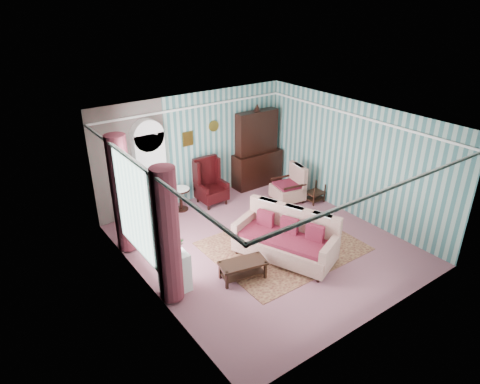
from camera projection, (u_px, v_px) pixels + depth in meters
floor at (264, 245)px, 9.71m from camera, size 6.00×6.00×0.00m
room_shell at (237, 166)px, 8.65m from camera, size 5.53×6.02×2.91m
bookcase at (151, 173)px, 10.59m from camera, size 0.80×0.28×2.24m
dresser_hutch at (258, 147)px, 12.19m from camera, size 1.50×0.56×2.36m
wingback_left at (150, 199)px, 10.39m from camera, size 0.76×0.80×1.25m
wingback_right at (211, 182)px, 11.31m from camera, size 0.76×0.80×1.25m
seated_woman at (151, 201)px, 10.41m from camera, size 0.44×0.40×1.18m
round_side_table at (181, 199)px, 11.11m from camera, size 0.50×0.50×0.60m
nest_table at (315, 193)px, 11.55m from camera, size 0.45×0.38×0.54m
plant_stand at (175, 274)px, 8.05m from camera, size 0.55×0.35×0.80m
rug at (283, 246)px, 9.64m from camera, size 3.20×2.60×0.01m
sofa at (285, 238)px, 9.03m from camera, size 1.65×2.33×0.98m
floral_armchair at (288, 186)px, 11.52m from camera, size 0.96×0.96×0.90m
coffee_table at (243, 270)px, 8.51m from camera, size 1.01×0.64×0.38m
potted_plant_a at (173, 247)px, 7.73m from camera, size 0.46×0.42×0.46m
potted_plant_b at (176, 242)px, 7.90m from camera, size 0.30×0.27×0.44m
potted_plant_c at (169, 248)px, 7.76m from camera, size 0.29×0.29×0.41m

